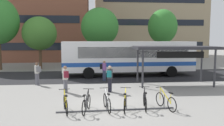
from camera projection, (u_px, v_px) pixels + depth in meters
ground at (110, 107)px, 11.03m from camera, size 200.00×200.00×0.00m
bus_lane_asphalt at (102, 76)px, 20.53m from camera, size 80.00×7.20×0.01m
city_bus at (128, 57)px, 20.56m from camera, size 12.09×2.90×3.20m
bike_rack at (116, 109)px, 10.43m from camera, size 5.61×0.29×0.70m
parked_bicycle_yellow_0 at (66, 104)px, 10.15m from camera, size 0.56×1.69×0.99m
parked_bicycle_black_1 at (86, 104)px, 10.21m from camera, size 0.54×1.70×0.99m
parked_bicycle_white_2 at (107, 102)px, 10.45m from camera, size 0.52×1.72×0.99m
parked_bicycle_yellow_3 at (125, 102)px, 10.47m from camera, size 0.54×1.70×0.99m
parked_bicycle_black_4 at (145, 101)px, 10.68m from camera, size 0.52×1.71×0.99m
parked_bicycle_yellow_5 at (166, 101)px, 10.65m from camera, size 0.63×1.68×0.99m
transit_shelter at (175, 49)px, 16.20m from camera, size 6.01×3.02×2.87m
commuter_maroon_pack_0 at (65, 77)px, 13.93m from camera, size 0.46×0.59×1.71m
commuter_grey_pack_1 at (37, 72)px, 16.26m from camera, size 0.58×0.59×1.68m
commuter_black_pack_2 at (104, 69)px, 17.97m from camera, size 0.55×0.38×1.66m
commuter_teal_pack_3 at (110, 77)px, 14.07m from camera, size 0.44×0.58×1.70m
street_tree_1 at (163, 27)px, 29.44m from camera, size 3.89×3.89×7.40m
street_tree_2 at (100, 27)px, 27.47m from camera, size 4.68×4.68×7.33m
street_tree_3 at (40, 33)px, 25.31m from camera, size 3.88×3.88×6.01m
building_left_wing at (33, 2)px, 38.23m from camera, size 18.89×13.81×19.88m
building_right_wing at (146, 7)px, 46.42m from camera, size 21.28×13.28×20.45m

